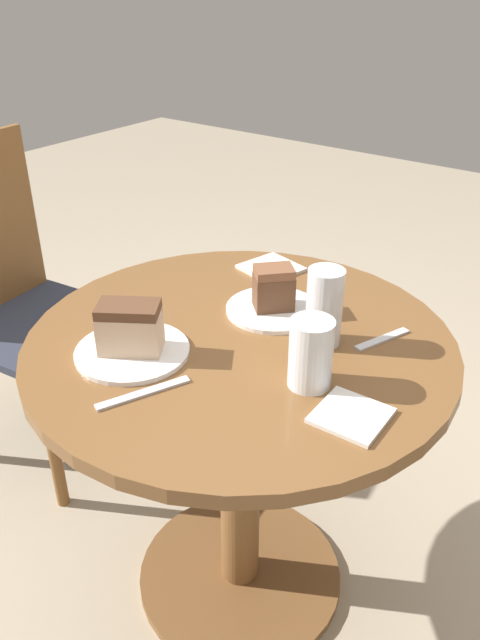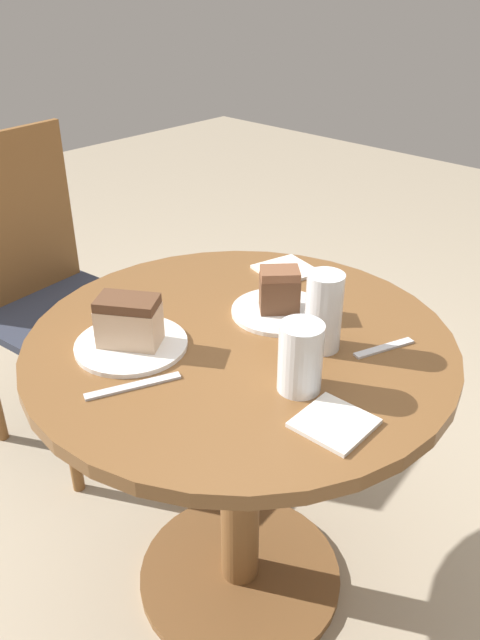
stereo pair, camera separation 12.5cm
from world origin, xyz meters
name	(u,v)px [view 2 (the right image)]	position (x,y,z in m)	size (l,w,h in m)	color
ground_plane	(240,576)	(0.00, 0.00, 0.00)	(8.00, 8.00, 0.00)	tan
table	(240,418)	(0.00, 0.00, 0.53)	(0.88, 0.88, 0.74)	brown
chair	(50,292)	(0.06, 0.87, 0.51)	(0.49, 0.48, 0.98)	brown
plate_near	(131,345)	(-0.17, 0.13, 0.74)	(0.22, 0.22, 0.01)	white
plate_far	(279,311)	(0.13, 0.01, 0.74)	(0.21, 0.21, 0.01)	white
cake_slice_near	(129,321)	(-0.17, 0.13, 0.80)	(0.12, 0.14, 0.10)	beige
cake_slice_far	(279,290)	(0.13, 0.01, 0.80)	(0.10, 0.10, 0.10)	brown
glass_lemonade	(300,360)	(-0.06, -0.20, 0.80)	(0.08, 0.08, 0.13)	beige
glass_water	(323,316)	(0.08, -0.14, 0.81)	(0.07, 0.07, 0.16)	silver
napkin_stack	(286,270)	(0.30, 0.13, 0.74)	(0.16, 0.16, 0.01)	silver
fork	(133,386)	(-0.26, 0.02, 0.74)	(0.17, 0.09, 0.00)	silver
spoon	(384,348)	(0.16, -0.24, 0.74)	(0.13, 0.06, 0.00)	silver
napkin_side	(334,423)	(-0.10, -0.30, 0.74)	(0.12, 0.12, 0.01)	silver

